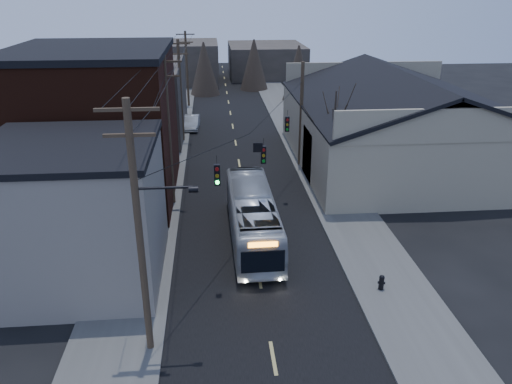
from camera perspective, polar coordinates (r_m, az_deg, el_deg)
road_surface at (r=46.16m, az=-2.23°, el=4.95°), size 9.00×110.00×0.02m
sidewalk_left at (r=46.30m, az=-10.31°, el=4.72°), size 4.00×110.00×0.12m
sidewalk_right at (r=46.89m, az=5.76°, el=5.20°), size 4.00×110.00×0.12m
building_clapboard at (r=26.15m, az=-19.89°, el=-2.50°), size 8.00×8.00×7.00m
building_brick at (r=35.98m, az=-17.70°, el=7.06°), size 10.00×12.00×10.00m
building_left_far at (r=51.56m, az=-13.43°, el=10.25°), size 9.00×14.00×7.00m
warehouse at (r=43.27m, az=15.67°, el=6.62°), size 16.16×20.60×7.73m
building_far_left at (r=79.79m, az=-8.09°, el=14.47°), size 10.00×12.00×6.00m
building_far_right at (r=85.21m, az=1.14°, el=14.84°), size 12.00×14.00×5.00m
bare_tree at (r=36.53m, az=8.83°, el=5.80°), size 0.40×0.40×7.20m
utility_lines at (r=39.15m, az=-6.49°, el=9.11°), size 11.24×45.28×10.50m
bus at (r=29.15m, az=-0.41°, el=-2.81°), size 2.65×10.70×2.97m
parked_car at (r=53.04m, az=-7.35°, el=7.90°), size 1.66×4.29×1.39m
fire_hydrant at (r=25.57m, az=14.15°, el=-9.91°), size 0.39×0.27×0.79m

